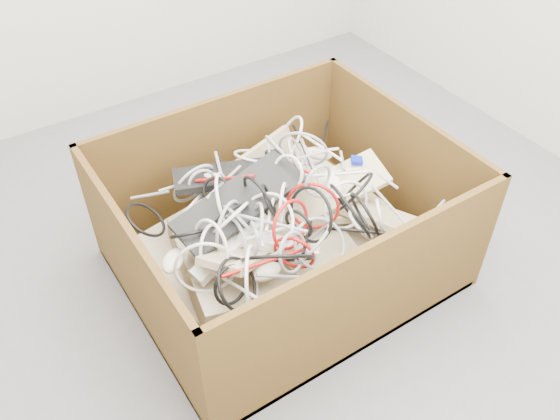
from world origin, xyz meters
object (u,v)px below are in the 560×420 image
power_strip_left (231,246)px  power_strip_right (278,245)px  cardboard_box (279,244)px  vga_plug (357,160)px

power_strip_left → power_strip_right: size_ratio=1.18×
cardboard_box → power_strip_left: size_ratio=3.60×
power_strip_right → vga_plug: (0.52, 0.21, 0.02)m
vga_plug → power_strip_right: bearing=-125.5°
power_strip_left → vga_plug: 0.67m
power_strip_right → cardboard_box: bearing=96.3°
cardboard_box → power_strip_right: 0.29m
power_strip_right → vga_plug: bearing=62.6°
cardboard_box → power_strip_right: size_ratio=4.25×
power_strip_left → power_strip_right: (0.14, -0.09, 0.00)m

